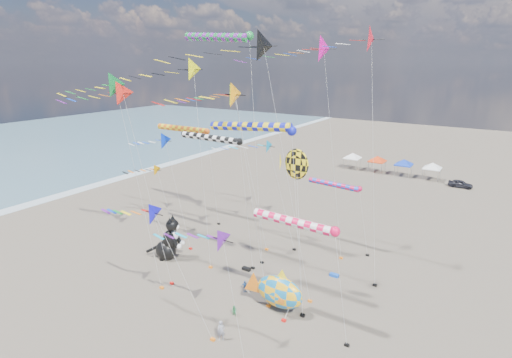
{
  "coord_description": "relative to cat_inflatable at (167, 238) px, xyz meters",
  "views": [
    {
      "loc": [
        19.71,
        -16.3,
        20.87
      ],
      "look_at": [
        1.63,
        12.0,
        10.97
      ],
      "focal_mm": 28.0,
      "sensor_mm": 36.0,
      "label": 1
    }
  ],
  "objects": [
    {
      "name": "delta_kite_12",
      "position": [
        1.09,
        0.87,
        17.4
      ],
      "size": [
        13.21,
        2.49,
        21.46
      ],
      "color": "#FCFF0A",
      "rests_on": "ground"
    },
    {
      "name": "delta_kite_8",
      "position": [
        11.35,
        0.85,
        19.35
      ],
      "size": [
        15.72,
        2.77,
        23.52
      ],
      "color": "black",
      "rests_on": "ground"
    },
    {
      "name": "delta_kite_9",
      "position": [
        -6.06,
        4.15,
        5.24
      ],
      "size": [
        8.05,
        1.58,
        8.96
      ],
      "color": "#DD9202",
      "rests_on": "ground"
    },
    {
      "name": "windsock_0",
      "position": [
        17.15,
        -2.94,
        6.58
      ],
      "size": [
        8.4,
        0.77,
        9.53
      ],
      "color": "#EE104B",
      "rests_on": "ground"
    },
    {
      "name": "delta_kite_4",
      "position": [
        -4.1,
        3.05,
        9.46
      ],
      "size": [
        10.27,
        2.14,
        13.33
      ],
      "color": "#0530E0",
      "rests_on": "ground"
    },
    {
      "name": "delta_kite_7",
      "position": [
        7.24,
        -7.96,
        7.22
      ],
      "size": [
        10.72,
        1.94,
        11.03
      ],
      "color": "#120FDF",
      "rests_on": "ground"
    },
    {
      "name": "cat_inflatable",
      "position": [
        0.0,
        0.0,
        0.0
      ],
      "size": [
        4.15,
        3.11,
        5.02
      ],
      "primitive_type": null,
      "rotation": [
        0.0,
        0.0,
        0.38
      ],
      "color": "black",
      "rests_on": "ground"
    },
    {
      "name": "delta_kite_10",
      "position": [
        12.65,
        -8.89,
        6.23
      ],
      "size": [
        9.03,
        1.93,
        10.04
      ],
      "color": "#63179C",
      "rests_on": "ground"
    },
    {
      "name": "tent_row",
      "position": [
        11.33,
        48.04,
        0.64
      ],
      "size": [
        19.2,
        4.2,
        3.8
      ],
      "color": "white",
      "rests_on": "ground"
    },
    {
      "name": "fish_inflatable",
      "position": [
        15.05,
        -1.89,
        -0.57
      ],
      "size": [
        5.8,
        2.22,
        4.15
      ],
      "color": "#1276B7",
      "rests_on": "ground"
    },
    {
      "name": "windsock_1",
      "position": [
        4.29,
        3.13,
        10.8
      ],
      "size": [
        9.05,
        0.69,
        13.74
      ],
      "color": "black",
      "rests_on": "ground"
    },
    {
      "name": "kite_bag_1",
      "position": [
        16.88,
        6.24,
        -2.36
      ],
      "size": [
        0.9,
        0.44,
        0.3
      ],
      "primitive_type": "cube",
      "color": "blue",
      "rests_on": "ground"
    },
    {
      "name": "child_green",
      "position": [
        12.18,
        -4.51,
        -2.02
      ],
      "size": [
        0.52,
        0.43,
        0.99
      ],
      "primitive_type": "imported",
      "rotation": [
        0.0,
        0.0,
        -0.11
      ],
      "color": "#248744",
      "rests_on": "ground"
    },
    {
      "name": "windsock_2",
      "position": [
        14.19,
        12.47,
        5.05
      ],
      "size": [
        7.67,
        0.62,
        7.94
      ],
      "color": "#D00E43",
      "rests_on": "ground"
    },
    {
      "name": "parked_car",
      "position": [
        23.91,
        46.04,
        -1.85
      ],
      "size": [
        3.88,
        1.59,
        1.32
      ],
      "primitive_type": "imported",
      "rotation": [
        0.0,
        0.0,
        1.56
      ],
      "color": "#26262D",
      "rests_on": "ground"
    },
    {
      "name": "delta_kite_6",
      "position": [
        -0.35,
        -3.65,
        15.43
      ],
      "size": [
        12.68,
        2.39,
        19.44
      ],
      "color": "red",
      "rests_on": "ground"
    },
    {
      "name": "child_blue",
      "position": [
        10.81,
        -0.91,
        -1.95
      ],
      "size": [
        0.67,
        0.66,
        1.13
      ],
      "primitive_type": "imported",
      "rotation": [
        0.0,
        0.0,
        0.75
      ],
      "color": "#255094",
      "rests_on": "ground"
    },
    {
      "name": "windsock_3",
      "position": [
        -6.44,
        10.65,
        9.8
      ],
      "size": [
        9.95,
        0.81,
        12.76
      ],
      "color": "#D85612",
      "rests_on": "ground"
    },
    {
      "name": "delta_kite_0",
      "position": [
        17.79,
        6.67,
        20.03
      ],
      "size": [
        10.71,
        2.56,
        24.09
      ],
      "color": "red",
      "rests_on": "ground"
    },
    {
      "name": "windsock_4",
      "position": [
        4.23,
        4.67,
        20.58
      ],
      "size": [
        9.65,
        0.85,
        23.61
      ],
      "color": "#188438",
      "rests_on": "ground"
    },
    {
      "name": "angelfish_kite",
      "position": [
        14.89,
        0.62,
        10.07
      ],
      "size": [
        3.74,
        3.02,
        14.0
      ],
      "color": "yellow",
      "rests_on": "ground"
    },
    {
      "name": "delta_kite_3",
      "position": [
        9.72,
        -1.79,
        15.59
      ],
      "size": [
        11.86,
        2.17,
        19.53
      ],
      "color": "#FF9A0D",
      "rests_on": "ground"
    },
    {
      "name": "delta_kite_5",
      "position": [
        11.6,
        10.24,
        19.41
      ],
      "size": [
        14.05,
        2.86,
        23.59
      ],
      "color": "#D90890",
      "rests_on": "ground"
    },
    {
      "name": "person_adult",
      "position": [
        13.1,
        -7.53,
        -1.68
      ],
      "size": [
        0.72,
        0.7,
        1.66
      ],
      "primitive_type": "imported",
      "rotation": [
        0.0,
        0.0,
        0.71
      ],
      "color": "gray",
      "rests_on": "ground"
    },
    {
      "name": "delta_kite_2",
      "position": [
        -0.63,
        -4.77,
        16.16
      ],
      "size": [
        11.96,
        2.48,
        20.18
      ],
      "color": "#0F7E33",
      "rests_on": "ground"
    },
    {
      "name": "kite_bag_0",
      "position": [
        8.69,
        2.52,
        -2.36
      ],
      "size": [
        0.9,
        0.44,
        0.3
      ],
      "primitive_type": "cube",
      "color": "black",
      "rests_on": "ground"
    },
    {
      "name": "ground",
      "position": [
        9.83,
        -11.96,
        -2.51
      ],
      "size": [
        260.0,
        260.0,
        0.0
      ],
      "primitive_type": "plane",
      "color": "#50463B",
      "rests_on": "ground"
    },
    {
      "name": "delta_kite_11",
      "position": [
        6.62,
        9.31,
        8.88
      ],
      "size": [
        10.14,
        1.72,
        12.68
      ],
      "color": "#0F85B7",
      "rests_on": "ground"
    },
    {
      "name": "windsock_5",
      "position": [
        12.16,
        -1.44,
        13.23
      ],
      "size": [
        9.43,
        0.76,
        16.2
      ],
      "color": "#1219B6",
      "rests_on": "ground"
    },
    {
      "name": "delta_kite_1",
      "position": [
        4.87,
        7.63,
        14.86
      ],
      "size": [
        10.56,
        2.62,
        18.92
      ],
      "color": "#C9DB12",
      "rests_on": "ground"
    }
  ]
}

